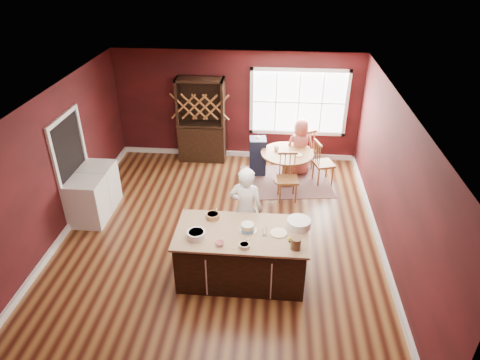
% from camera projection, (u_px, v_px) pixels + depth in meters
% --- Properties ---
extents(room_shell, '(7.00, 7.00, 7.00)m').
position_uv_depth(room_shell, '(218.00, 175.00, 7.49)').
color(room_shell, brown).
rests_on(room_shell, ground).
extents(window, '(2.36, 0.10, 1.66)m').
position_uv_depth(window, '(299.00, 102.00, 10.30)').
color(window, white).
rests_on(window, room_shell).
extents(doorway, '(0.08, 1.26, 2.13)m').
position_uv_depth(doorway, '(73.00, 168.00, 8.39)').
color(doorway, white).
rests_on(doorway, room_shell).
extents(kitchen_island, '(2.11, 1.10, 0.92)m').
position_uv_depth(kitchen_island, '(241.00, 255.00, 7.02)').
color(kitchen_island, black).
rests_on(kitchen_island, ground).
extents(dining_table, '(1.19, 1.19, 0.75)m').
position_uv_depth(dining_table, '(287.00, 161.00, 9.73)').
color(dining_table, brown).
rests_on(dining_table, ground).
extents(baker, '(0.67, 0.49, 1.67)m').
position_uv_depth(baker, '(246.00, 210.00, 7.46)').
color(baker, white).
rests_on(baker, ground).
extents(layer_cake, '(0.29, 0.29, 0.12)m').
position_uv_depth(layer_cake, '(248.00, 227.00, 6.78)').
color(layer_cake, silver).
rests_on(layer_cake, kitchen_island).
extents(bowl_blue, '(0.29, 0.29, 0.11)m').
position_uv_depth(bowl_blue, '(196.00, 235.00, 6.62)').
color(bowl_blue, silver).
rests_on(bowl_blue, kitchen_island).
extents(bowl_yellow, '(0.23, 0.23, 0.09)m').
position_uv_depth(bowl_yellow, '(213.00, 216.00, 7.09)').
color(bowl_yellow, brown).
rests_on(bowl_yellow, kitchen_island).
extents(bowl_pink, '(0.14, 0.14, 0.05)m').
position_uv_depth(bowl_pink, '(220.00, 244.00, 6.47)').
color(bowl_pink, white).
rests_on(bowl_pink, kitchen_island).
extents(bowl_olive, '(0.17, 0.17, 0.06)m').
position_uv_depth(bowl_olive, '(244.00, 246.00, 6.43)').
color(bowl_olive, beige).
rests_on(bowl_olive, kitchen_island).
extents(drinking_glass, '(0.07, 0.07, 0.14)m').
position_uv_depth(drinking_glass, '(265.00, 232.00, 6.66)').
color(drinking_glass, silver).
rests_on(drinking_glass, kitchen_island).
extents(dinner_plate, '(0.27, 0.27, 0.02)m').
position_uv_depth(dinner_plate, '(279.00, 233.00, 6.74)').
color(dinner_plate, '#FEF0BA').
rests_on(dinner_plate, kitchen_island).
extents(white_tub, '(0.39, 0.39, 0.13)m').
position_uv_depth(white_tub, '(299.00, 223.00, 6.86)').
color(white_tub, silver).
rests_on(white_tub, kitchen_island).
extents(stoneware_crock, '(0.15, 0.15, 0.18)m').
position_uv_depth(stoneware_crock, '(296.00, 243.00, 6.38)').
color(stoneware_crock, brown).
rests_on(stoneware_crock, kitchen_island).
extents(toy_figurine, '(0.05, 0.05, 0.09)m').
position_uv_depth(toy_figurine, '(290.00, 240.00, 6.53)').
color(toy_figurine, '#DCD707').
rests_on(toy_figurine, kitchen_island).
extents(rug, '(2.23, 1.84, 0.01)m').
position_uv_depth(rug, '(286.00, 181.00, 9.99)').
color(rug, brown).
rests_on(rug, ground).
extents(chair_east, '(0.54, 0.55, 1.05)m').
position_uv_depth(chair_east, '(324.00, 162.00, 9.72)').
color(chair_east, olive).
rests_on(chair_east, ground).
extents(chair_south, '(0.48, 0.46, 1.05)m').
position_uv_depth(chair_south, '(288.00, 178.00, 9.09)').
color(chair_south, brown).
rests_on(chair_south, ground).
extents(chair_north, '(0.61, 0.60, 1.06)m').
position_uv_depth(chair_north, '(303.00, 148.00, 10.32)').
color(chair_north, brown).
rests_on(chair_north, ground).
extents(seated_woman, '(0.75, 0.56, 1.38)m').
position_uv_depth(seated_woman, '(300.00, 147.00, 10.02)').
color(seated_woman, '#BA5850').
rests_on(seated_woman, ground).
extents(high_chair, '(0.42, 0.42, 0.94)m').
position_uv_depth(high_chair, '(258.00, 155.00, 10.13)').
color(high_chair, '#181D40').
rests_on(high_chair, ground).
extents(toddler, '(0.18, 0.14, 0.26)m').
position_uv_depth(toddler, '(255.00, 142.00, 9.95)').
color(toddler, '#8CA5BF').
rests_on(toddler, high_chair).
extents(table_plate, '(0.21, 0.21, 0.02)m').
position_uv_depth(table_plate, '(298.00, 155.00, 9.51)').
color(table_plate, beige).
rests_on(table_plate, dining_table).
extents(table_cup, '(0.14, 0.14, 0.09)m').
position_uv_depth(table_cup, '(276.00, 148.00, 9.71)').
color(table_cup, white).
rests_on(table_cup, dining_table).
extents(hutch, '(1.15, 0.48, 2.11)m').
position_uv_depth(hutch, '(202.00, 120.00, 10.48)').
color(hutch, '#362312').
rests_on(hutch, ground).
extents(washer, '(0.64, 0.62, 0.94)m').
position_uv_depth(washer, '(88.00, 202.00, 8.37)').
color(washer, silver).
rests_on(washer, ground).
extents(dryer, '(0.64, 0.62, 0.94)m').
position_uv_depth(dryer, '(100.00, 185.00, 8.92)').
color(dryer, white).
rests_on(dryer, ground).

